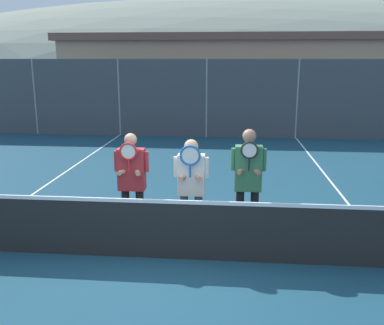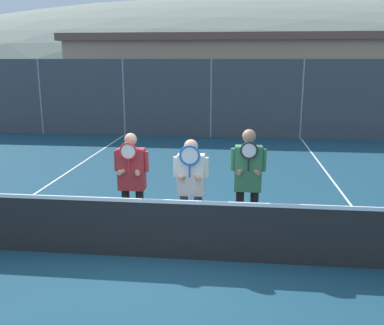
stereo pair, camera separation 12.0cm
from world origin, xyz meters
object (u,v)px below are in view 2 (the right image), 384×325
object	(u,v)px
player_leftmost	(132,178)
car_center	(296,105)
car_far_left	(80,104)
player_center_left	(191,182)
player_center_right	(248,178)
car_left_of_center	(183,105)

from	to	relation	value
player_leftmost	car_center	xyz separation A→B (m)	(4.20, 12.79, -0.13)
player_leftmost	car_far_left	bearing A→B (deg)	114.15
player_center_left	player_center_right	bearing A→B (deg)	4.09
player_leftmost	player_center_right	xyz separation A→B (m)	(1.86, -0.00, 0.06)
player_leftmost	car_left_of_center	size ratio (longest dim) A/B	0.40
player_center_left	car_far_left	world-z (taller)	car_far_left
car_left_of_center	car_center	xyz separation A→B (m)	(4.99, 0.35, 0.02)
player_center_right	car_far_left	size ratio (longest dim) A/B	0.46
car_left_of_center	car_far_left	bearing A→B (deg)	178.52
player_center_left	car_far_left	bearing A→B (deg)	117.60
player_center_right	car_center	xyz separation A→B (m)	(2.34, 12.79, -0.19)
player_center_right	car_center	size ratio (longest dim) A/B	0.43
car_center	car_left_of_center	bearing A→B (deg)	-176.03
car_far_left	car_left_of_center	distance (m)	4.85
player_center_left	car_left_of_center	bearing A→B (deg)	98.00
player_center_left	car_far_left	distance (m)	14.26
player_leftmost	player_center_left	size ratio (longest dim) A/B	1.04
car_left_of_center	player_center_right	bearing A→B (deg)	-77.98
player_leftmost	player_center_right	distance (m)	1.86
player_leftmost	car_far_left	world-z (taller)	player_leftmost
player_center_left	player_center_right	size ratio (longest dim) A/B	0.91
car_left_of_center	player_center_left	bearing A→B (deg)	-82.00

